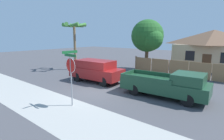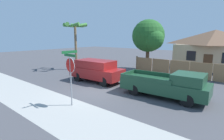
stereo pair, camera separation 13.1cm
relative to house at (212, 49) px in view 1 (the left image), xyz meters
The scene contains 9 objects.
ground_plane 16.14m from the house, 107.28° to the right, with size 80.00×80.00×0.00m, color #47474C.
sidewalk_strip 19.58m from the house, 104.12° to the right, with size 36.00×3.20×0.01m.
wooden_fence 6.82m from the house, 96.58° to the right, with size 11.80×0.12×1.65m.
house is the anchor object (origin of this frame).
oak_tree 8.11m from the house, 134.68° to the right, with size 3.85×3.67×5.79m.
palm_tree 16.55m from the house, 139.44° to the right, with size 2.68×2.88×5.43m.
red_suv 14.86m from the house, 116.47° to the right, with size 4.85×2.31×1.88m.
orange_pickup 13.32m from the house, 90.94° to the right, with size 5.58×2.40×1.72m.
stop_sign 18.40m from the house, 102.24° to the right, with size 1.07×0.96×3.14m.
Camera 1 is at (8.56, -8.68, 3.90)m, focal length 28.00 mm.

